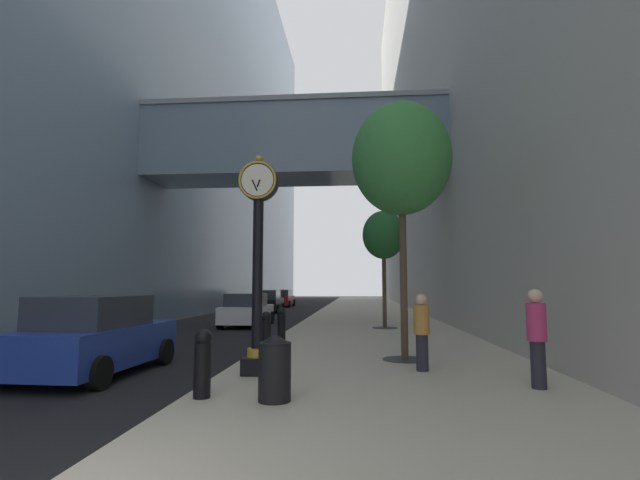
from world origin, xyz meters
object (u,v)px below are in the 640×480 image
at_px(street_clock, 258,251).
at_px(bollard_nearest, 203,362).
at_px(bollard_third, 266,331).
at_px(pedestrian_walking, 422,330).
at_px(street_tree_near, 401,160).
at_px(pedestrian_by_clock, 537,335).
at_px(trash_bin, 275,367).
at_px(car_blue_far, 96,337).
at_px(car_white_mid, 247,310).
at_px(car_red_trailing, 282,298).
at_px(street_tree_mid_near, 384,236).
at_px(bollard_fourth, 281,323).
at_px(car_black_near, 268,301).

distance_m(street_clock, bollard_nearest, 2.86).
bearing_deg(bollard_third, pedestrian_walking, -32.43).
xyz_separation_m(street_tree_near, pedestrian_walking, (0.22, -1.47, -4.20)).
height_order(bollard_nearest, pedestrian_by_clock, pedestrian_by_clock).
distance_m(trash_bin, car_blue_far, 5.10).
bearing_deg(car_white_mid, trash_bin, -74.54).
bearing_deg(car_red_trailing, pedestrian_by_clock, -73.20).
bearing_deg(car_white_mid, bollard_third, -73.16).
bearing_deg(bollard_nearest, pedestrian_by_clock, 11.36).
bearing_deg(street_tree_mid_near, pedestrian_by_clock, -79.89).
height_order(bollard_third, bollard_fourth, same).
relative_size(pedestrian_walking, car_black_near, 0.37).
relative_size(pedestrian_by_clock, car_black_near, 0.40).
xyz_separation_m(bollard_third, bollard_fourth, (0.00, 2.59, 0.00)).
relative_size(street_tree_near, street_tree_mid_near, 1.28).
bearing_deg(car_red_trailing, car_black_near, -87.37).
relative_size(street_tree_near, car_white_mid, 1.55).
distance_m(bollard_fourth, car_white_mid, 7.35).
distance_m(street_tree_mid_near, pedestrian_by_clock, 12.13).
relative_size(trash_bin, car_red_trailing, 0.24).
relative_size(bollard_nearest, street_tree_near, 0.17).
distance_m(bollard_third, street_tree_mid_near, 9.05).
relative_size(street_clock, trash_bin, 4.41).
bearing_deg(pedestrian_by_clock, bollard_nearest, -168.64).
distance_m(street_tree_near, car_red_trailing, 32.52).
bearing_deg(car_black_near, trash_bin, -78.54).
bearing_deg(street_tree_mid_near, street_tree_near, -90.00).
xyz_separation_m(pedestrian_by_clock, car_white_mid, (-8.60, 13.41, -0.30)).
height_order(bollard_nearest, street_tree_near, street_tree_near).
bearing_deg(street_clock, street_tree_mid_near, 73.02).
height_order(street_tree_mid_near, car_white_mid, street_tree_mid_near).
bearing_deg(street_tree_mid_near, car_red_trailing, 110.05).
xyz_separation_m(car_blue_far, car_red_trailing, (-1.31, 32.97, -0.06)).
height_order(street_clock, pedestrian_walking, street_clock).
xyz_separation_m(bollard_third, street_tree_mid_near, (3.70, 7.52, 3.43)).
distance_m(street_tree_near, street_tree_mid_near, 8.61).
distance_m(bollard_fourth, trash_bin, 8.00).
distance_m(street_clock, car_white_mid, 13.09).
height_order(street_tree_near, car_white_mid, street_tree_near).
height_order(bollard_fourth, street_tree_near, street_tree_near).
bearing_deg(car_red_trailing, street_clock, -81.47).
bearing_deg(pedestrian_walking, bollard_fourth, 127.64).
height_order(street_clock, car_black_near, street_clock).
bearing_deg(street_tree_mid_near, car_black_near, 119.93).
height_order(bollard_fourth, car_blue_far, car_blue_far).
bearing_deg(street_clock, car_blue_far, 175.28).
bearing_deg(trash_bin, car_white_mid, 105.46).
xyz_separation_m(bollard_nearest, pedestrian_walking, (3.92, 2.70, 0.28)).
relative_size(street_tree_mid_near, car_white_mid, 1.21).
bearing_deg(car_black_near, pedestrian_walking, -71.16).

